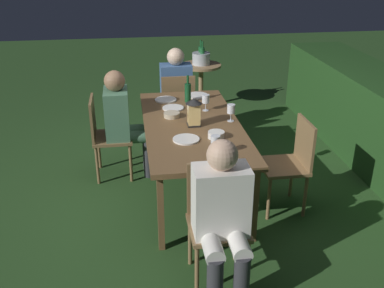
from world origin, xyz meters
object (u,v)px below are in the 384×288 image
Objects in this scene: person_in_cream at (223,214)px; plate_c at (173,108)px; plate_b at (166,100)px; lantern_centerpiece at (194,111)px; person_in_blue at (176,88)px; wine_glass_a at (231,110)px; bowl_olives at (172,115)px; wine_glass_b at (206,100)px; dining_table at (192,128)px; plate_d at (197,96)px; ice_bucket at (201,58)px; wine_glass_c at (215,142)px; chair_side_right_b at (291,161)px; side_table at (201,79)px; chair_head_near at (178,104)px; green_bottle_on_table at (188,92)px; chair_head_far at (216,216)px; chair_side_left_a at (106,133)px; bowl_bread at (216,135)px; person_in_green at (124,119)px; plate_a at (186,139)px.

plate_c is at bearing -175.82° from person_in_cream.
plate_b is 1.06× the size of plate_c.
person_in_blue is at bearing -179.65° from lantern_centerpiece.
plate_c is (-0.43, -0.51, -0.11)m from wine_glass_a.
plate_b is at bearing -178.52° from bowl_olives.
wine_glass_b is 0.54m from plate_b.
bowl_olives reaches higher than dining_table.
ice_bucket is (-1.63, 0.31, 0.03)m from plate_d.
wine_glass_a is at bearing 157.68° from wine_glass_c.
person_in_cream is 2.23m from plate_d.
wine_glass_a is at bearing 89.31° from dining_table.
side_table is (-2.87, -0.36, -0.04)m from chair_side_right_b.
chair_head_near is at bearing -177.46° from wine_glass_c.
chair_head_near is 3.00× the size of green_bottle_on_table.
chair_side_right_b is at bearing 24.30° from person_in_blue.
wine_glass_c is at bearing -70.48° from chair_side_right_b.
chair_head_far is 1.24m from lantern_centerpiece.
lantern_centerpiece is at bearing 16.76° from plate_c.
plate_c is (-0.10, -0.32, -0.11)m from wine_glass_b.
plate_d is at bearing 109.12° from chair_side_left_a.
wine_glass_c is at bearing -12.47° from bowl_bread.
chair_side_left_a is (0.99, -0.85, -0.15)m from person_in_blue.
chair_side_left_a is 2.53× the size of ice_bucket.
ice_bucket reaches higher than dining_table.
side_table is (-1.00, 0.49, -0.19)m from person_in_blue.
lantern_centerpiece is 0.68m from green_bottle_on_table.
person_in_cream is at bearing -0.38° from lantern_centerpiece.
person_in_green reaches higher than wine_glass_c.
person_in_green reaches higher than chair_side_right_b.
person_in_cream is 4.65× the size of plate_d.
person_in_green is 0.86m from lantern_centerpiece.
plate_a is at bearing -172.73° from chair_head_far.
bowl_olives is at bearing -137.79° from dining_table.
wine_glass_a is (0.45, 1.22, 0.36)m from chair_side_left_a.
person_in_green is (-0.89, -1.49, 0.15)m from chair_side_right_b.
bowl_bread is 0.22× the size of side_table.
ice_bucket is at bearing -172.90° from chair_side_right_b.
plate_d is at bearing 150.13° from bowl_olives.
bowl_bread is at bearing 5.09° from person_in_blue.
person_in_cream is 1.78m from wine_glass_b.
person_in_green is at bearing -29.86° from ice_bucket.
person_in_cream is at bearing -40.62° from chair_side_right_b.
person_in_green is 1.14m from wine_glass_a.
bowl_bread is at bearing 6.57° from green_bottle_on_table.
lantern_centerpiece is 1.13× the size of plate_a.
person_in_green reaches higher than wine_glass_b.
side_table is (-1.72, 0.67, -0.29)m from plate_b.
wine_glass_a is at bearing 29.60° from wine_glass_b.
person_in_blue is at bearing -170.29° from wine_glass_b.
plate_c is 2.11m from side_table.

